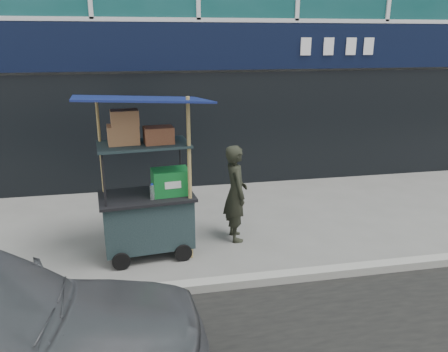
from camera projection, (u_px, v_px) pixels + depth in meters
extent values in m
plane|color=#63625E|center=(243.00, 277.00, 5.84)|extent=(80.00, 80.00, 0.00)
cube|color=gray|center=(247.00, 281.00, 5.63)|extent=(80.00, 0.18, 0.12)
cube|color=black|center=(199.00, 47.00, 8.58)|extent=(15.68, 0.06, 0.90)
cube|color=black|center=(200.00, 131.00, 9.13)|extent=(15.68, 0.04, 2.40)
cube|color=black|center=(148.00, 221.00, 6.35)|extent=(1.31, 0.85, 0.73)
cylinder|color=black|center=(121.00, 262.00, 5.99)|extent=(0.25, 0.08, 0.25)
cylinder|color=black|center=(183.00, 253.00, 6.24)|extent=(0.25, 0.08, 0.25)
cube|color=black|center=(146.00, 196.00, 6.23)|extent=(1.40, 0.94, 0.04)
cylinder|color=black|center=(104.00, 182.00, 5.68)|extent=(0.03, 0.03, 0.78)
cylinder|color=black|center=(190.00, 174.00, 6.00)|extent=(0.03, 0.03, 0.78)
cylinder|color=black|center=(102.00, 169.00, 6.25)|extent=(0.03, 0.03, 0.78)
cylinder|color=black|center=(180.00, 163.00, 6.56)|extent=(0.03, 0.03, 0.78)
cube|color=black|center=(143.00, 144.00, 6.00)|extent=(1.31, 0.85, 0.03)
cylinder|color=olive|center=(190.00, 181.00, 6.03)|extent=(0.06, 0.06, 2.33)
cylinder|color=olive|center=(103.00, 179.00, 6.29)|extent=(0.05, 0.05, 2.23)
cube|color=#0B113F|center=(141.00, 99.00, 5.82)|extent=(1.88, 1.42, 0.20)
cube|color=#106922|center=(171.00, 182.00, 6.22)|extent=(0.55, 0.41, 0.36)
cylinder|color=silver|center=(152.00, 192.00, 6.02)|extent=(0.08, 0.08, 0.21)
cylinder|color=#1A35C9|center=(152.00, 184.00, 5.99)|extent=(0.04, 0.04, 0.02)
cube|color=#92613D|center=(123.00, 135.00, 5.94)|extent=(0.44, 0.35, 0.26)
cube|color=brown|center=(159.00, 135.00, 5.98)|extent=(0.42, 0.33, 0.23)
cube|color=#92613D|center=(125.00, 118.00, 5.86)|extent=(0.39, 0.31, 0.21)
imported|color=black|center=(236.00, 193.00, 6.76)|extent=(0.39, 0.57, 1.53)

